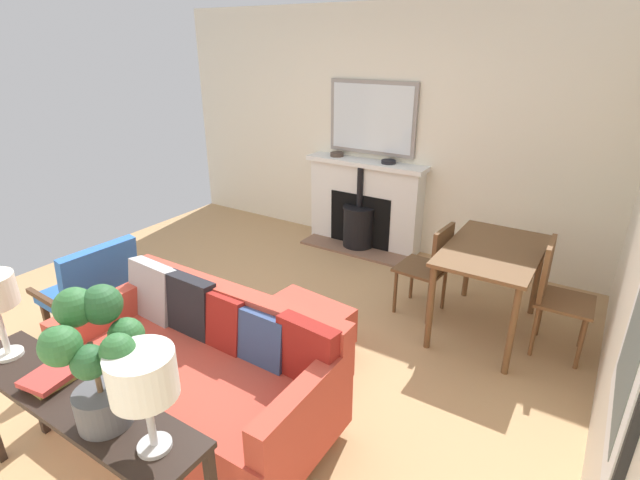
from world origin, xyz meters
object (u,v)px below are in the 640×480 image
mantel_bowl_far (389,161)px  console_table (77,412)px  ottoman (300,328)px  armchair_accent (93,286)px  mantel_bowl_near (337,154)px  sofa (203,367)px  fireplace (363,208)px  dining_table (492,260)px  dining_chair_by_back_wall (555,289)px  dining_chair_near_fireplace (431,263)px  potted_plant (94,351)px  book_stack (52,377)px  table_lamp_far_end (143,378)px

mantel_bowl_far → console_table: size_ratio=0.10×
ottoman → armchair_accent: 1.67m
mantel_bowl_near → ottoman: mantel_bowl_near is taller
sofa → console_table: (0.80, 0.00, 0.26)m
fireplace → mantel_bowl_far: mantel_bowl_far is taller
ottoman → dining_table: 1.62m
console_table → dining_table: (-2.77, 1.25, 0.02)m
dining_chair_by_back_wall → ottoman: bearing=-55.1°
console_table → dining_chair_near_fireplace: 2.87m
mantel_bowl_near → dining_table: 2.41m
mantel_bowl_near → dining_table: bearing=62.2°
ottoman → potted_plant: 1.87m
mantel_bowl_near → mantel_bowl_far: size_ratio=0.97×
book_stack → dining_table: (-2.76, 1.43, -0.10)m
fireplace → ottoman: (2.19, 0.61, -0.22)m
mantel_bowl_far → dining_chair_near_fireplace: bearing=40.5°
potted_plant → book_stack: 0.57m
table_lamp_far_end → sofa: bearing=-143.9°
ottoman → table_lamp_far_end: bearing=14.7°
mantel_bowl_near → dining_chair_by_back_wall: mantel_bowl_near is taller
fireplace → mantel_bowl_far: bearing=97.5°
sofa → armchair_accent: size_ratio=2.06×
fireplace → dining_table: 2.03m
dining_table → dining_chair_near_fireplace: size_ratio=1.30×
ottoman → dining_chair_near_fireplace: size_ratio=0.85×
book_stack → dining_chair_near_fireplace: (-2.75, 0.94, -0.25)m
potted_plant → dining_chair_by_back_wall: size_ratio=0.67×
dining_chair_near_fireplace → table_lamp_far_end: bearing=-3.8°
fireplace → armchair_accent: 3.02m
sofa → ottoman: size_ratio=2.46×
mantel_bowl_near → dining_chair_near_fireplace: mantel_bowl_near is taller
ottoman → armchair_accent: armchair_accent is taller
armchair_accent → dining_chair_by_back_wall: size_ratio=0.95×
dining_chair_near_fireplace → book_stack: bearing=-18.8°
mantel_bowl_far → table_lamp_far_end: table_lamp_far_end is taller
mantel_bowl_far → sofa: mantel_bowl_far is taller
fireplace → mantel_bowl_far: size_ratio=8.87×
mantel_bowl_near → ottoman: 2.57m
armchair_accent → console_table: armchair_accent is taller
console_table → dining_chair_near_fireplace: bearing=164.6°
console_table → armchair_accent: bearing=-125.2°
armchair_accent → dining_chair_near_fireplace: (-1.80, 2.12, 0.02)m
mantel_bowl_near → dining_chair_by_back_wall: 2.86m
mantel_bowl_near → dining_chair_by_back_wall: size_ratio=0.17×
fireplace → sofa: (3.04, 0.46, -0.09)m
sofa → table_lamp_far_end: (0.80, 0.58, 0.71)m
dining_table → potted_plant: bearing=-19.3°
fireplace → table_lamp_far_end: 4.03m
sofa → dining_table: size_ratio=1.62×
dining_table → fireplace: bearing=-122.1°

